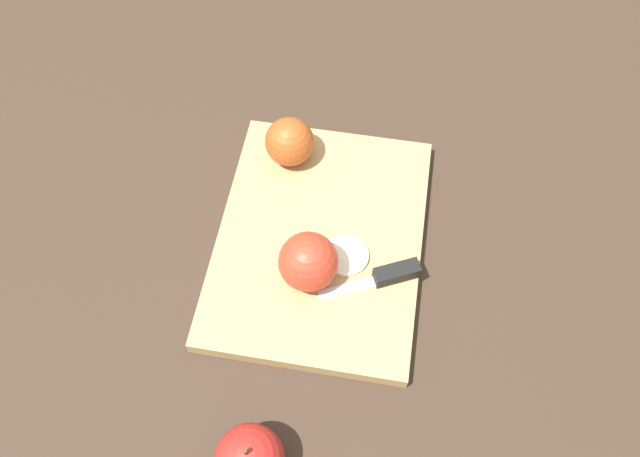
% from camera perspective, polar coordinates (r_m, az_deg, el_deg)
% --- Properties ---
extents(ground_plane, '(4.00, 4.00, 0.00)m').
position_cam_1_polar(ground_plane, '(0.89, 0.00, -1.39)').
color(ground_plane, '#38281E').
extents(cutting_board, '(0.40, 0.31, 0.02)m').
position_cam_1_polar(cutting_board, '(0.88, 0.00, -1.03)').
color(cutting_board, tan).
rests_on(cutting_board, ground_plane).
extents(apple_half_left, '(0.07, 0.07, 0.07)m').
position_cam_1_polar(apple_half_left, '(0.92, -2.82, 7.93)').
color(apple_half_left, '#AD4C1E').
rests_on(apple_half_left, cutting_board).
extents(apple_half_right, '(0.08, 0.08, 0.08)m').
position_cam_1_polar(apple_half_right, '(0.81, -1.25, -3.02)').
color(apple_half_right, red).
rests_on(apple_half_right, cutting_board).
extents(knife, '(0.09, 0.13, 0.02)m').
position_cam_1_polar(knife, '(0.84, 6.54, -4.20)').
color(knife, silver).
rests_on(knife, cutting_board).
extents(apple_slice, '(0.06, 0.06, 0.01)m').
position_cam_1_polar(apple_slice, '(0.85, 2.39, -2.50)').
color(apple_slice, '#EFE5C6').
rests_on(apple_slice, cutting_board).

